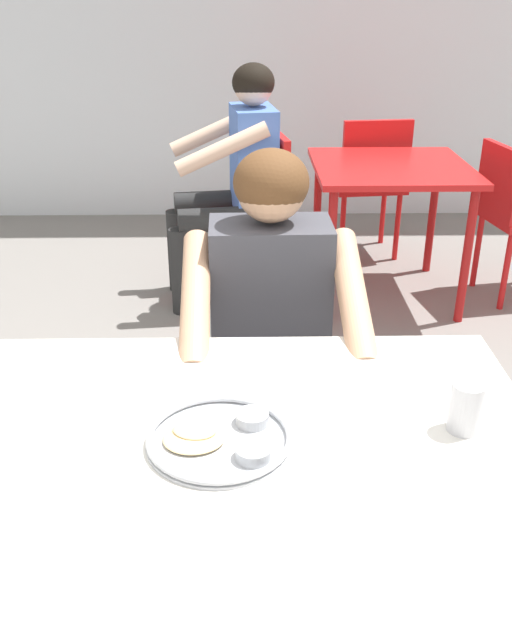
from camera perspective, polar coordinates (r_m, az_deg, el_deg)
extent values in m
cube|color=silver|center=(1.37, -2.10, -10.92)|extent=(1.25, 0.91, 0.03)
cylinder|color=#B2B2B7|center=(2.00, -18.53, -12.29)|extent=(0.04, 0.04, 0.72)
cylinder|color=#B2B2B7|center=(1.99, 15.19, -12.12)|extent=(0.04, 0.04, 0.72)
cylinder|color=#B7BABF|center=(1.37, -2.98, -9.92)|extent=(0.28, 0.28, 0.01)
torus|color=#B7BABF|center=(1.36, -2.99, -9.55)|extent=(0.28, 0.28, 0.01)
cylinder|color=#B2B5BA|center=(1.31, -0.24, -10.84)|extent=(0.07, 0.07, 0.02)
cylinder|color=#C65119|center=(1.31, -0.24, -10.68)|extent=(0.06, 0.06, 0.01)
cylinder|color=#B2B5BA|center=(1.41, -0.31, -8.06)|extent=(0.07, 0.07, 0.02)
cylinder|color=maroon|center=(1.40, -0.31, -7.90)|extent=(0.06, 0.06, 0.01)
ellipsoid|color=#DBB77A|center=(1.37, -5.10, -9.61)|extent=(0.13, 0.12, 0.01)
ellipsoid|color=#D9B47A|center=(1.38, -5.07, -8.98)|extent=(0.10, 0.08, 0.01)
cylinder|color=silver|center=(1.44, 16.81, -6.86)|extent=(0.06, 0.06, 0.11)
cylinder|color=#593319|center=(1.42, 16.98, -5.78)|extent=(0.05, 0.05, 0.02)
cube|color=silver|center=(2.20, 1.04, -5.12)|extent=(0.42, 0.44, 0.04)
cube|color=silver|center=(2.29, 0.80, 1.83)|extent=(0.39, 0.04, 0.37)
cylinder|color=silver|center=(2.20, 5.61, -12.29)|extent=(0.03, 0.03, 0.40)
cylinder|color=silver|center=(2.18, -3.14, -12.54)|extent=(0.03, 0.03, 0.40)
cylinder|color=silver|center=(2.48, 4.56, -7.20)|extent=(0.03, 0.03, 0.40)
cylinder|color=silver|center=(2.47, -3.05, -7.37)|extent=(0.03, 0.03, 0.40)
cylinder|color=#363636|center=(1.98, 6.25, -16.80)|extent=(0.10, 0.10, 0.44)
cylinder|color=#363636|center=(1.97, 5.81, -7.34)|extent=(0.13, 0.40, 0.12)
cylinder|color=#363636|center=(1.96, -2.86, -17.11)|extent=(0.10, 0.10, 0.44)
cylinder|color=#363636|center=(1.96, -3.00, -7.56)|extent=(0.13, 0.40, 0.12)
cube|color=#3F3F47|center=(2.02, 1.15, 1.41)|extent=(0.34, 0.21, 0.48)
cylinder|color=tan|center=(1.84, 7.90, 1.88)|extent=(0.09, 0.46, 0.25)
cylinder|color=tan|center=(1.81, -4.98, 1.68)|extent=(0.09, 0.46, 0.25)
sphere|color=tan|center=(1.90, 1.25, 10.79)|extent=(0.19, 0.19, 0.19)
ellipsoid|color=brown|center=(1.90, 1.25, 11.20)|extent=(0.21, 0.20, 0.18)
cube|color=red|center=(3.67, 11.05, 12.17)|extent=(0.78, 0.80, 0.03)
cylinder|color=#A31414|center=(3.40, 6.13, 5.05)|extent=(0.04, 0.04, 0.69)
cylinder|color=#A31414|center=(3.55, 16.87, 4.94)|extent=(0.04, 0.04, 0.69)
cylinder|color=#A31414|center=(4.04, 5.02, 8.53)|extent=(0.04, 0.04, 0.69)
cylinder|color=#A31414|center=(4.16, 14.24, 8.36)|extent=(0.04, 0.04, 0.69)
cube|color=red|center=(3.64, -0.95, 8.14)|extent=(0.44, 0.46, 0.04)
cube|color=red|center=(3.61, 1.85, 11.75)|extent=(0.10, 0.39, 0.42)
cylinder|color=red|center=(3.55, -2.89, 3.73)|extent=(0.03, 0.03, 0.41)
cylinder|color=red|center=(3.85, -3.56, 5.55)|extent=(0.03, 0.03, 0.41)
cylinder|color=red|center=(3.60, 1.90, 4.07)|extent=(0.03, 0.03, 0.41)
cylinder|color=red|center=(3.89, 0.89, 5.84)|extent=(0.03, 0.03, 0.41)
cube|color=red|center=(3.79, 19.29, 10.65)|extent=(0.10, 0.37, 0.36)
cylinder|color=red|center=(4.05, 17.68, 5.46)|extent=(0.03, 0.03, 0.42)
cylinder|color=red|center=(3.80, 19.78, 3.78)|extent=(0.03, 0.03, 0.42)
cube|color=red|center=(4.36, 8.99, 10.90)|extent=(0.46, 0.43, 0.04)
cube|color=red|center=(4.14, 9.85, 13.13)|extent=(0.40, 0.08, 0.40)
cylinder|color=red|center=(4.52, 6.19, 8.64)|extent=(0.03, 0.03, 0.42)
cylinder|color=red|center=(4.61, 10.36, 8.70)|extent=(0.03, 0.03, 0.42)
cylinder|color=red|center=(4.24, 7.09, 7.39)|extent=(0.03, 0.03, 0.42)
cylinder|color=red|center=(4.33, 11.49, 7.47)|extent=(0.03, 0.03, 0.42)
cylinder|color=#252525|center=(3.56, -6.20, 3.97)|extent=(0.10, 0.10, 0.45)
cylinder|color=#252525|center=(3.48, -3.09, 8.23)|extent=(0.41, 0.18, 0.12)
cylinder|color=#252525|center=(3.84, -6.49, 5.64)|extent=(0.10, 0.10, 0.45)
cylinder|color=#252525|center=(3.77, -3.62, 9.62)|extent=(0.41, 0.18, 0.12)
cube|color=#4C72C6|center=(3.58, -0.21, 13.02)|extent=(0.25, 0.37, 0.51)
cylinder|color=beige|center=(3.34, -2.78, 13.81)|extent=(0.46, 0.14, 0.25)
cylinder|color=beige|center=(3.74, -3.55, 15.13)|extent=(0.46, 0.14, 0.25)
sphere|color=beige|center=(3.52, -0.22, 18.67)|extent=(0.19, 0.19, 0.19)
ellipsoid|color=black|center=(3.52, -0.22, 18.90)|extent=(0.21, 0.20, 0.18)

